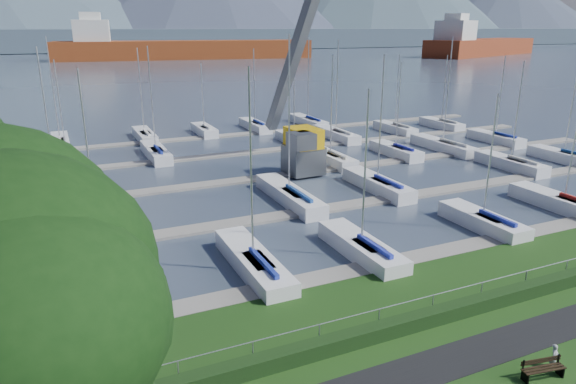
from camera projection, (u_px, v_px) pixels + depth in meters
path at (440, 365)px, 20.86m from camera, size 160.00×2.00×0.04m
water at (77, 56)px, 248.90m from camera, size 800.00×540.00×0.20m
hedge at (402, 325)px, 23.01m from camera, size 80.00×0.70×0.70m
fence at (398, 304)px, 23.10m from camera, size 80.00×0.04×0.04m
foothill at (69, 40)px, 307.60m from camera, size 900.00×80.00×12.00m
docks at (224, 183)px, 46.06m from camera, size 90.00×41.60×0.25m
bench_right at (543, 369)px, 19.97m from camera, size 1.85×0.74×0.85m
person at (555, 354)px, 20.58m from camera, size 0.49×0.40×1.16m
crane at (302, 114)px, 48.36m from camera, size 5.73×13.23×22.35m
cargo_ship_mid at (176, 50)px, 224.78m from camera, size 111.64×32.51×21.50m
cargo_ship_east at (478, 47)px, 252.45m from camera, size 84.79×46.74×21.50m
sailboat_fleet at (184, 115)px, 47.30m from camera, size 73.58×49.78×13.18m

